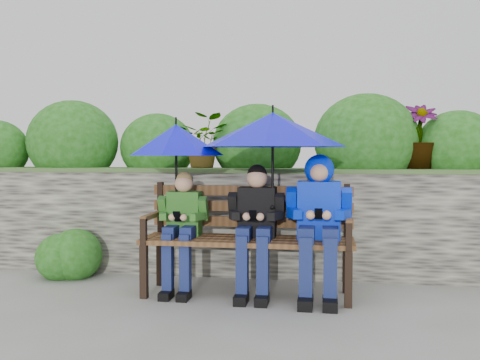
% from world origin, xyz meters
% --- Properties ---
extents(ground, '(60.00, 60.00, 0.00)m').
position_xyz_m(ground, '(0.00, 0.00, 0.00)').
color(ground, slate).
rests_on(ground, ground).
extents(garden_backdrop, '(8.00, 2.88, 1.79)m').
position_xyz_m(garden_backdrop, '(-0.01, 1.60, 0.60)').
color(garden_backdrop, '#34312D').
rests_on(garden_backdrop, ground).
extents(park_bench, '(1.74, 0.51, 0.92)m').
position_xyz_m(park_bench, '(0.08, 0.05, 0.52)').
color(park_bench, black).
rests_on(park_bench, ground).
extents(boy_left, '(0.42, 0.48, 1.02)m').
position_xyz_m(boy_left, '(-0.48, -0.02, 0.59)').
color(boy_left, '#305A22').
rests_on(boy_left, ground).
extents(boy_middle, '(0.46, 0.54, 1.08)m').
position_xyz_m(boy_middle, '(0.15, -0.03, 0.61)').
color(boy_middle, black).
rests_on(boy_middle, ground).
extents(boy_right, '(0.52, 0.64, 1.17)m').
position_xyz_m(boy_right, '(0.66, -0.02, 0.69)').
color(boy_right, '#040CD3').
rests_on(boy_right, ground).
extents(umbrella_left, '(0.82, 0.82, 0.79)m').
position_xyz_m(umbrella_left, '(-0.54, 0.02, 1.29)').
color(umbrella_left, '#0608E5').
rests_on(umbrella_left, ground).
extents(umbrella_right, '(1.18, 1.18, 0.86)m').
position_xyz_m(umbrella_right, '(0.29, -0.01, 1.37)').
color(umbrella_right, '#0608E5').
rests_on(umbrella_right, ground).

